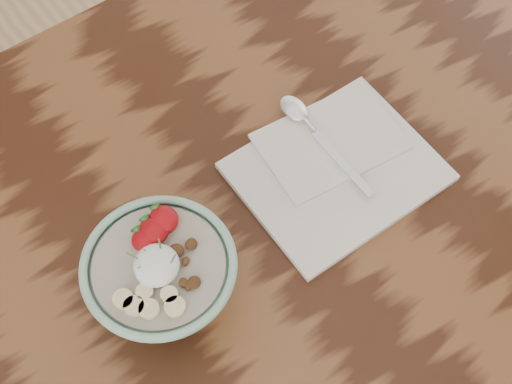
# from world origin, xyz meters

# --- Properties ---
(table) EXTENTS (1.60, 0.90, 0.75)m
(table) POSITION_xyz_m (0.00, 0.00, 0.66)
(table) COLOR #35190D
(table) RESTS_ON ground
(breakfast_bowl) EXTENTS (0.17, 0.17, 0.12)m
(breakfast_bowl) POSITION_xyz_m (0.04, -0.02, 0.81)
(breakfast_bowl) COLOR #8CBCA3
(breakfast_bowl) RESTS_ON table
(napkin) EXTENTS (0.25, 0.21, 0.02)m
(napkin) POSITION_xyz_m (0.32, 0.01, 0.76)
(napkin) COLOR white
(napkin) RESTS_ON table
(spoon) EXTENTS (0.03, 0.19, 0.01)m
(spoon) POSITION_xyz_m (0.32, 0.08, 0.77)
(spoon) COLOR silver
(spoon) RESTS_ON napkin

